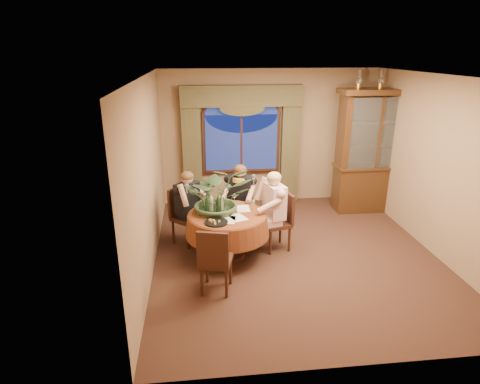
{
  "coord_description": "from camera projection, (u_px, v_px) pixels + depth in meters",
  "views": [
    {
      "loc": [
        -1.53,
        -5.71,
        3.16
      ],
      "look_at": [
        -0.9,
        0.01,
        1.1
      ],
      "focal_mm": 30.0,
      "sensor_mm": 36.0,
      "label": 1
    }
  ],
  "objects": [
    {
      "name": "drapery_left",
      "position": [
        192.0,
        151.0,
        8.23
      ],
      "size": [
        0.38,
        0.14,
        2.32
      ],
      "primitive_type": "cube",
      "color": "#3F3B22",
      "rests_on": "floor"
    },
    {
      "name": "chair_back_right",
      "position": [
        236.0,
        209.0,
        7.12
      ],
      "size": [
        0.51,
        0.51,
        0.96
      ],
      "primitive_type": "cube",
      "rotation": [
        0.0,
        0.0,
        -3.41
      ],
      "color": "black",
      "rests_on": "floor"
    },
    {
      "name": "wine_bottle_2",
      "position": [
        208.0,
        200.0,
        6.32
      ],
      "size": [
        0.07,
        0.07,
        0.33
      ],
      "primitive_type": "cylinder",
      "color": "black",
      "rests_on": "dining_table"
    },
    {
      "name": "olive_bowl",
      "position": [
        230.0,
        212.0,
        6.19
      ],
      "size": [
        0.16,
        0.16,
        0.05
      ],
      "primitive_type": "imported",
      "color": "brown",
      "rests_on": "dining_table"
    },
    {
      "name": "drapery_right",
      "position": [
        290.0,
        149.0,
        8.44
      ],
      "size": [
        0.38,
        0.14,
        2.32
      ],
      "primitive_type": "cube",
      "color": "#3F3B22",
      "rests_on": "floor"
    },
    {
      "name": "ceiling",
      "position": [
        303.0,
        76.0,
        5.62
      ],
      "size": [
        5.0,
        5.0,
        0.0
      ],
      "primitive_type": "plane",
      "rotation": [
        3.14,
        0.0,
        0.0
      ],
      "color": "white",
      "rests_on": "wall_back"
    },
    {
      "name": "centerpiece_plant",
      "position": [
        218.0,
        171.0,
        6.11
      ],
      "size": [
        1.03,
        1.15,
        0.9
      ],
      "primitive_type": "imported",
      "color": "#375133",
      "rests_on": "dining_table"
    },
    {
      "name": "floor",
      "position": [
        294.0,
        253.0,
        6.57
      ],
      "size": [
        5.0,
        5.0,
        0.0
      ],
      "primitive_type": "plane",
      "color": "black",
      "rests_on": "ground"
    },
    {
      "name": "wine_glass_person_scarf",
      "position": [
        234.0,
        199.0,
        6.58
      ],
      "size": [
        0.07,
        0.07,
        0.18
      ],
      "primitive_type": null,
      "color": "silver",
      "rests_on": "dining_table"
    },
    {
      "name": "person_scarf",
      "position": [
        240.0,
        200.0,
        7.02
      ],
      "size": [
        0.59,
        0.57,
        1.32
      ],
      "primitive_type": null,
      "rotation": [
        0.0,
        0.0,
        -3.49
      ],
      "color": "black",
      "rests_on": "floor"
    },
    {
      "name": "arched_transom",
      "position": [
        241.0,
        106.0,
        8.08
      ],
      "size": [
        1.6,
        0.06,
        0.44
      ],
      "primitive_type": null,
      "color": "navy",
      "rests_on": "wall_back"
    },
    {
      "name": "person_back",
      "position": [
        188.0,
        208.0,
        6.73
      ],
      "size": [
        0.62,
        0.62,
        1.29
      ],
      "primitive_type": null,
      "rotation": [
        0.0,
        0.0,
        -2.33
      ],
      "color": "black",
      "rests_on": "floor"
    },
    {
      "name": "oil_lamp_right",
      "position": [
        403.0,
        79.0,
        7.57
      ],
      "size": [
        0.11,
        0.11,
        0.34
      ],
      "primitive_type": null,
      "color": "#A5722D",
      "rests_on": "china_cabinet"
    },
    {
      "name": "swag_valance",
      "position": [
        242.0,
        96.0,
        7.94
      ],
      "size": [
        2.45,
        0.16,
        0.42
      ],
      "primitive_type": null,
      "color": "#3F3B22",
      "rests_on": "wall_back"
    },
    {
      "name": "wine_glass_person_pink",
      "position": [
        253.0,
        205.0,
        6.33
      ],
      "size": [
        0.07,
        0.07,
        0.18
      ],
      "primitive_type": null,
      "color": "silver",
      "rests_on": "dining_table"
    },
    {
      "name": "person_pink",
      "position": [
        274.0,
        211.0,
        6.51
      ],
      "size": [
        0.55,
        0.58,
        1.35
      ],
      "primitive_type": null,
      "rotation": [
        0.0,
        0.0,
        -4.46
      ],
      "color": "#CFA3A2",
      "rests_on": "floor"
    },
    {
      "name": "wine_bottle_1",
      "position": [
        211.0,
        203.0,
        6.18
      ],
      "size": [
        0.07,
        0.07,
        0.33
      ],
      "primitive_type": "cylinder",
      "color": "tan",
      "rests_on": "dining_table"
    },
    {
      "name": "cheese_platter",
      "position": [
        216.0,
        222.0,
        5.88
      ],
      "size": [
        0.34,
        0.34,
        0.02
      ],
      "primitive_type": "cylinder",
      "color": "black",
      "rests_on": "dining_table"
    },
    {
      "name": "tasting_paper_1",
      "position": [
        243.0,
        209.0,
        6.4
      ],
      "size": [
        0.21,
        0.3,
        0.0
      ],
      "primitive_type": "cube",
      "rotation": [
        0.0,
        0.0,
        -0.0
      ],
      "color": "white",
      "rests_on": "dining_table"
    },
    {
      "name": "wall_right",
      "position": [
        438.0,
        167.0,
        6.33
      ],
      "size": [
        0.0,
        5.0,
        5.0
      ],
      "primitive_type": "plane",
      "rotation": [
        1.57,
        0.0,
        -1.57
      ],
      "color": "#856648",
      "rests_on": "ground"
    },
    {
      "name": "dining_table",
      "position": [
        227.0,
        236.0,
        6.34
      ],
      "size": [
        1.32,
        1.32,
        0.75
      ],
      "primitive_type": "cylinder",
      "rotation": [
        0.0,
        0.0,
        -0.01
      ],
      "color": "maroon",
      "rests_on": "floor"
    },
    {
      "name": "tasting_paper_2",
      "position": [
        228.0,
        220.0,
        5.98
      ],
      "size": [
        0.26,
        0.33,
        0.0
      ],
      "primitive_type": "cube",
      "rotation": [
        0.0,
        0.0,
        -0.16
      ],
      "color": "white",
      "rests_on": "dining_table"
    },
    {
      "name": "tasting_paper_0",
      "position": [
        238.0,
        217.0,
        6.06
      ],
      "size": [
        0.31,
        0.36,
        0.0
      ],
      "primitive_type": "cube",
      "rotation": [
        0.0,
        0.0,
        0.4
      ],
      "color": "white",
      "rests_on": "dining_table"
    },
    {
      "name": "chair_front_left",
      "position": [
        216.0,
        259.0,
        5.42
      ],
      "size": [
        0.51,
        0.51,
        0.96
      ],
      "primitive_type": "cube",
      "rotation": [
        0.0,
        0.0,
        -0.25
      ],
      "color": "black",
      "rests_on": "floor"
    },
    {
      "name": "chair_right",
      "position": [
        276.0,
        222.0,
        6.58
      ],
      "size": [
        0.51,
        0.51,
        0.96
      ],
      "primitive_type": "cube",
      "rotation": [
        0.0,
        0.0,
        -4.47
      ],
      "color": "black",
      "rests_on": "floor"
    },
    {
      "name": "window",
      "position": [
        241.0,
        144.0,
        8.34
      ],
      "size": [
        1.62,
        0.1,
        1.32
      ],
      "primitive_type": null,
      "color": "navy",
      "rests_on": "wall_back"
    },
    {
      "name": "oil_lamp_center",
      "position": [
        381.0,
        79.0,
        7.53
      ],
      "size": [
        0.11,
        0.11,
        0.34
      ],
      "primitive_type": null,
      "color": "#A5722D",
      "rests_on": "china_cabinet"
    },
    {
      "name": "oil_lamp_left",
      "position": [
        359.0,
        79.0,
        7.48
      ],
      "size": [
        0.11,
        0.11,
        0.34
      ],
      "primitive_type": null,
      "color": "#A5722D",
      "rests_on": "china_cabinet"
    },
    {
      "name": "chair_back",
      "position": [
        187.0,
        217.0,
        6.79
      ],
      "size": [
        0.59,
        0.59,
        0.96
      ],
      "primitive_type": "cube",
      "rotation": [
        0.0,
        0.0,
        -2.31
      ],
      "color": "black",
      "rests_on": "floor"
    },
    {
      "name": "stoneware_vase",
      "position": [
        219.0,
        203.0,
        6.28
      ],
      "size": [
        0.14,
        0.14,
        0.25
      ],
      "primitive_type": null,
      "color": "tan",
      "rests_on": "dining_table"
    },
    {
      "name": "china_cabinet",
      "position": [
        373.0,
        152.0,
        8.0
      ],
      "size": [
        1.51,
        0.59,
        2.45
      ],
      "primitive_type": "cube",
      "color": "#321E11",
      "rests_on": "floor"
    },
    {
      "name": "wine_glass_person_back",
      "position": [
        206.0,
        202.0,
        6.43
      ],
      "size": [
        0.07,
        0.07,
        0.18
      ],
      "primitive_type": null,
      "color": "silver",
      "rests_on": "dining_table"
    },
    {
      "name": "wine_bottle_3",
      "position": [
        207.0,
        205.0,
        6.09
      ],
      "size": [
        0.07,
        0.07,
        0.33
      ],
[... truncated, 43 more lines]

